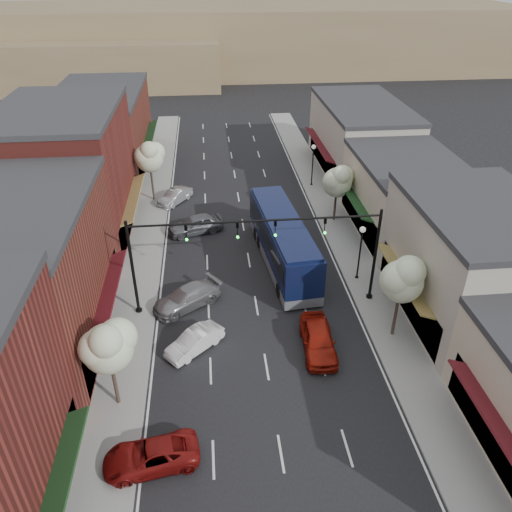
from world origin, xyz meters
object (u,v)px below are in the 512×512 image
object	(u,v)px
signal_mast_right	(342,244)
tree_left_near	(108,345)
lamp_post_far	(313,158)
coach_bus	(283,240)
parked_car_b	(195,341)
parked_car_c	(187,297)
parked_car_d	(195,224)
parked_car_e	(175,196)
tree_left_far	(150,156)
red_hatchback	(318,339)
parked_car_a	(151,456)
tree_right_near	(403,278)
signal_mast_left	(168,253)
lamp_post_near	(361,244)
tree_right_far	(338,180)

from	to	relation	value
signal_mast_right	tree_left_near	world-z (taller)	signal_mast_right
lamp_post_far	coach_bus	xyz separation A→B (m)	(-5.23, -14.64, -0.99)
coach_bus	parked_car_b	size ratio (longest dim) A/B	3.32
lamp_post_far	parked_car_c	distance (m)	23.35
parked_car_b	parked_car_c	world-z (taller)	parked_car_c
tree_left_near	parked_car_d	world-z (taller)	tree_left_near
tree_left_near	parked_car_b	distance (m)	6.73
lamp_post_far	parked_car_e	bearing A→B (deg)	-169.02
tree_left_near	parked_car_b	size ratio (longest dim) A/B	1.47
tree_left_near	parked_car_c	size ratio (longest dim) A/B	1.15
parked_car_c	parked_car_d	world-z (taller)	parked_car_d
parked_car_c	parked_car_d	xyz separation A→B (m)	(0.55, 10.55, 0.10)
parked_car_b	parked_car_e	distance (m)	21.43
coach_bus	parked_car_e	size ratio (longest dim) A/B	3.19
tree_left_far	coach_bus	bearing A→B (deg)	-49.28
tree_left_near	parked_car_d	size ratio (longest dim) A/B	1.19
parked_car_b	tree_left_far	bearing A→B (deg)	148.78
red_hatchback	parked_car_a	xyz separation A→B (m)	(-9.50, -7.16, -0.19)
tree_right_near	signal_mast_left	bearing A→B (deg)	163.81
signal_mast_left	parked_car_d	distance (m)	11.72
lamp_post_near	coach_bus	distance (m)	6.04
tree_right_far	tree_left_near	bearing A→B (deg)	-129.69
parked_car_b	parked_car_e	size ratio (longest dim) A/B	0.96
tree_left_near	parked_car_a	world-z (taller)	tree_left_near
tree_right_far	tree_left_near	distance (m)	25.99
lamp_post_near	tree_right_near	bearing A→B (deg)	-85.23
parked_car_d	parked_car_e	xyz separation A→B (m)	(-2.00, 6.29, -0.15)
coach_bus	parked_car_b	bearing A→B (deg)	-131.19
tree_left_far	lamp_post_near	bearing A→B (deg)	-43.89
parked_car_e	signal_mast_right	bearing A→B (deg)	-20.61
coach_bus	parked_car_c	size ratio (longest dim) A/B	2.61
signal_mast_right	parked_car_b	size ratio (longest dim) A/B	2.12
signal_mast_right	parked_car_c	size ratio (longest dim) A/B	1.66
red_hatchback	parked_car_e	bearing A→B (deg)	116.13
signal_mast_left	coach_bus	bearing A→B (deg)	33.22
tree_right_near	tree_left_near	distance (m)	17.08
tree_right_near	coach_bus	bearing A→B (deg)	121.50
parked_car_a	red_hatchback	bearing A→B (deg)	117.63
parked_car_e	parked_car_a	bearing A→B (deg)	-54.98
parked_car_a	parked_car_e	world-z (taller)	parked_car_e
lamp_post_near	coach_bus	xyz separation A→B (m)	(-5.23, 2.86, -0.99)
tree_left_far	parked_car_b	xyz separation A→B (m)	(4.05, -22.00, -3.96)
tree_right_near	lamp_post_far	bearing A→B (deg)	91.30
red_hatchback	parked_car_a	bearing A→B (deg)	-140.13
tree_right_far	parked_car_c	bearing A→B (deg)	-138.72
signal_mast_left	parked_car_b	world-z (taller)	signal_mast_left
tree_left_near	tree_left_far	bearing A→B (deg)	90.00
tree_left_far	parked_car_e	world-z (taller)	tree_left_far
signal_mast_left	lamp_post_far	world-z (taller)	signal_mast_left
tree_left_far	tree_right_far	bearing A→B (deg)	-19.87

